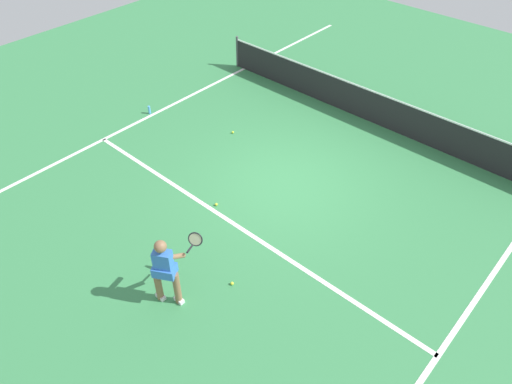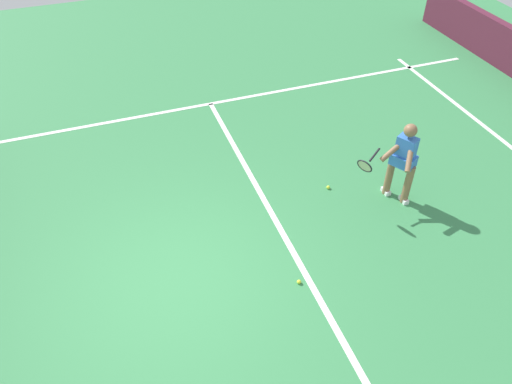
{
  "view_description": "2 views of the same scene",
  "coord_description": "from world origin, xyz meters",
  "px_view_note": "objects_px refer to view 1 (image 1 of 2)",
  "views": [
    {
      "loc": [
        5.47,
        -7.17,
        7.45
      ],
      "look_at": [
        0.28,
        -1.37,
        0.76
      ],
      "focal_mm": 34.29,
      "sensor_mm": 36.0,
      "label": 1
    },
    {
      "loc": [
        -4.9,
        0.54,
        5.93
      ],
      "look_at": [
        0.56,
        -1.42,
        0.89
      ],
      "focal_mm": 34.74,
      "sensor_mm": 36.0,
      "label": 2
    }
  ],
  "objects_px": {
    "tennis_ball_far": "(216,204)",
    "tennis_ball_near": "(232,283)",
    "tennis_ball_mid": "(233,132)",
    "tennis_player": "(166,269)",
    "water_bottle": "(149,110)"
  },
  "relations": [
    {
      "from": "water_bottle",
      "to": "tennis_ball_far",
      "type": "bearing_deg",
      "value": -19.45
    },
    {
      "from": "tennis_player",
      "to": "tennis_ball_mid",
      "type": "height_order",
      "value": "tennis_player"
    },
    {
      "from": "tennis_ball_near",
      "to": "water_bottle",
      "type": "bearing_deg",
      "value": 154.62
    },
    {
      "from": "tennis_ball_mid",
      "to": "tennis_ball_far",
      "type": "distance_m",
      "value": 2.94
    },
    {
      "from": "tennis_ball_near",
      "to": "water_bottle",
      "type": "relative_size",
      "value": 0.28
    },
    {
      "from": "tennis_player",
      "to": "tennis_ball_near",
      "type": "xyz_separation_m",
      "value": [
        0.62,
        0.99,
        -0.81
      ]
    },
    {
      "from": "tennis_ball_mid",
      "to": "water_bottle",
      "type": "bearing_deg",
      "value": -160.92
    },
    {
      "from": "tennis_ball_near",
      "to": "tennis_ball_far",
      "type": "height_order",
      "value": "same"
    },
    {
      "from": "tennis_ball_far",
      "to": "tennis_ball_mid",
      "type": "bearing_deg",
      "value": 126.59
    },
    {
      "from": "tennis_player",
      "to": "tennis_ball_far",
      "type": "distance_m",
      "value": 2.79
    },
    {
      "from": "tennis_player",
      "to": "water_bottle",
      "type": "bearing_deg",
      "value": 144.58
    },
    {
      "from": "tennis_ball_near",
      "to": "water_bottle",
      "type": "height_order",
      "value": "water_bottle"
    },
    {
      "from": "tennis_player",
      "to": "tennis_ball_far",
      "type": "xyz_separation_m",
      "value": [
        -1.21,
        2.38,
        -0.81
      ]
    },
    {
      "from": "tennis_ball_far",
      "to": "tennis_ball_near",
      "type": "bearing_deg",
      "value": -37.03
    },
    {
      "from": "tennis_player",
      "to": "tennis_ball_near",
      "type": "relative_size",
      "value": 23.48
    }
  ]
}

